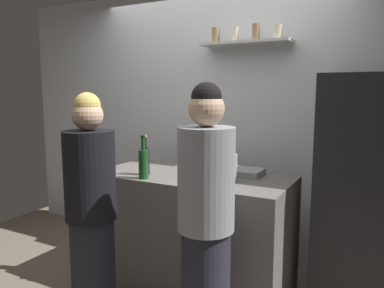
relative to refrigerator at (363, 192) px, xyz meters
name	(u,v)px	position (x,y,z in m)	size (l,w,h in m)	color
back_wall_assembly	(217,121)	(-1.38, 0.40, 0.44)	(4.80, 0.32, 2.60)	white
refrigerator	(363,192)	(0.00, 0.00, 0.00)	(0.64, 0.60, 1.73)	black
counter	(192,230)	(-1.24, -0.37, -0.40)	(1.58, 0.75, 0.93)	#66605B
baking_pan	(241,172)	(-0.89, -0.18, 0.10)	(0.34, 0.24, 0.05)	gray
utensil_holder	(217,179)	(-0.89, -0.65, 0.13)	(0.11, 0.11, 0.21)	#B2B2B7
wine_bottle_pale_glass	(232,167)	(-0.86, -0.46, 0.19)	(0.07, 0.07, 0.31)	#B2BFB2
wine_bottle_green_glass	(143,163)	(-1.51, -0.67, 0.20)	(0.07, 0.07, 0.34)	#19471E
wine_bottle_dark_glass	(145,160)	(-1.57, -0.55, 0.19)	(0.07, 0.07, 0.32)	black
water_bottle_plastic	(100,159)	(-1.95, -0.65, 0.18)	(0.08, 0.08, 0.25)	silver
person_blonde	(91,214)	(-1.59, -1.16, -0.08)	(0.34, 0.34, 1.60)	#262633
person_grey_hoodie	(206,223)	(-0.79, -1.04, -0.04)	(0.34, 0.34, 1.66)	#262633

